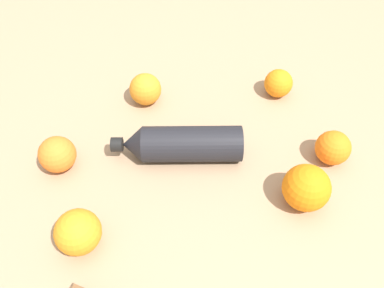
% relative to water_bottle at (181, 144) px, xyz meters
% --- Properties ---
extents(ground_plane, '(2.40, 2.40, 0.00)m').
position_rel_water_bottle_xyz_m(ground_plane, '(-0.01, 0.07, -0.03)').
color(ground_plane, '#9E7F60').
extents(water_bottle, '(0.16, 0.24, 0.07)m').
position_rel_water_bottle_xyz_m(water_bottle, '(0.00, 0.00, 0.00)').
color(water_bottle, black).
rests_on(water_bottle, ground_plane).
extents(orange_0, '(0.08, 0.08, 0.08)m').
position_rel_water_bottle_xyz_m(orange_0, '(0.00, 0.24, 0.01)').
color(orange_0, orange).
rests_on(orange_0, ground_plane).
extents(orange_1, '(0.07, 0.07, 0.07)m').
position_rel_water_bottle_xyz_m(orange_1, '(0.12, -0.19, 0.00)').
color(orange_1, orange).
rests_on(orange_1, ground_plane).
extents(orange_2, '(0.07, 0.07, 0.07)m').
position_rel_water_bottle_xyz_m(orange_2, '(0.23, -0.06, 0.00)').
color(orange_2, orange).
rests_on(orange_2, ground_plane).
extents(orange_3, '(0.06, 0.06, 0.06)m').
position_rel_water_bottle_xyz_m(orange_3, '(-0.25, 0.11, -0.00)').
color(orange_3, orange).
rests_on(orange_3, ground_plane).
extents(orange_4, '(0.07, 0.07, 0.07)m').
position_rel_water_bottle_xyz_m(orange_4, '(-0.10, -0.14, 0.00)').
color(orange_4, orange).
rests_on(orange_4, ground_plane).
extents(orange_5, '(0.07, 0.07, 0.07)m').
position_rel_water_bottle_xyz_m(orange_5, '(-0.12, 0.26, -0.00)').
color(orange_5, orange).
rests_on(orange_5, ground_plane).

